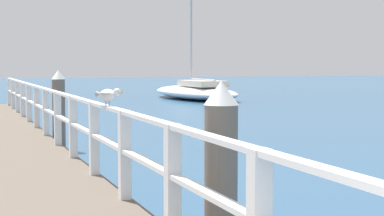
{
  "coord_description": "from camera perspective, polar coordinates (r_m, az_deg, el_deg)",
  "views": [
    {
      "loc": [
        -0.47,
        -0.85,
        1.89
      ],
      "look_at": [
        3.72,
        10.16,
        1.03
      ],
      "focal_mm": 57.63,
      "sensor_mm": 36.0,
      "label": 1
    }
  ],
  "objects": [
    {
      "name": "dock_piling_far",
      "position": [
        13.72,
        -12.23,
        -0.15
      ],
      "size": [
        0.29,
        0.29,
        1.74
      ],
      "color": "#6B6056",
      "rests_on": "ground_plane"
    },
    {
      "name": "dock_piling_near",
      "position": [
        5.2,
        2.7,
        -7.02
      ],
      "size": [
        0.29,
        0.29,
        1.74
      ],
      "color": "#6B6056",
      "rests_on": "ground_plane"
    },
    {
      "name": "pier_railing",
      "position": [
        12.1,
        -12.9,
        -0.06
      ],
      "size": [
        0.12,
        20.72,
        0.96
      ],
      "color": "white",
      "rests_on": "pier_deck"
    },
    {
      "name": "seagull_foreground",
      "position": [
        7.36,
        -7.75,
        1.24
      ],
      "size": [
        0.25,
        0.45,
        0.21
      ],
      "rotation": [
        0.0,
        0.0,
        3.58
      ],
      "color": "white",
      "rests_on": "pier_railing"
    },
    {
      "name": "boat_1",
      "position": [
        32.39,
        0.29,
        1.56
      ],
      "size": [
        3.35,
        8.34,
        9.76
      ],
      "rotation": [
        0.0,
        0.0,
        0.06
      ],
      "color": "white",
      "rests_on": "ground_plane"
    }
  ]
}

